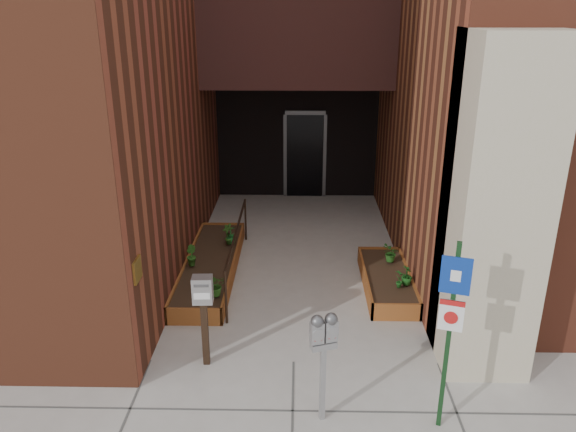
{
  "coord_description": "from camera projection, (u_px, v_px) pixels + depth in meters",
  "views": [
    {
      "loc": [
        0.06,
        -6.56,
        4.66
      ],
      "look_at": [
        -0.11,
        1.8,
        1.49
      ],
      "focal_mm": 35.0,
      "sensor_mm": 36.0,
      "label": 1
    }
  ],
  "objects": [
    {
      "name": "planter_right",
      "position": [
        387.0,
        281.0,
        9.76
      ],
      "size": [
        0.8,
        2.2,
        0.3
      ],
      "color": "brown",
      "rests_on": "ground"
    },
    {
      "name": "shrub_right_a",
      "position": [
        407.0,
        275.0,
        9.25
      ],
      "size": [
        0.18,
        0.18,
        0.33
      ],
      "primitive_type": "imported",
      "rotation": [
        0.0,
        0.0,
        1.56
      ],
      "color": "#175117",
      "rests_on": "planter_right"
    },
    {
      "name": "shrub_left_c",
      "position": [
        231.0,
        235.0,
        10.85
      ],
      "size": [
        0.27,
        0.27,
        0.34
      ],
      "primitive_type": "imported",
      "rotation": [
        0.0,
        0.0,
        3.81
      ],
      "color": "#1C6223",
      "rests_on": "planter_left"
    },
    {
      "name": "shrub_left_d",
      "position": [
        228.0,
        234.0,
        10.8
      ],
      "size": [
        0.31,
        0.31,
        0.41
      ],
      "primitive_type": "imported",
      "rotation": [
        0.0,
        0.0,
        5.54
      ],
      "color": "#265217",
      "rests_on": "planter_left"
    },
    {
      "name": "planter_left",
      "position": [
        211.0,
        267.0,
        10.29
      ],
      "size": [
        0.9,
        3.6,
        0.3
      ],
      "color": "brown",
      "rests_on": "ground"
    },
    {
      "name": "payment_dropbox",
      "position": [
        203.0,
        302.0,
        7.43
      ],
      "size": [
        0.27,
        0.21,
        1.33
      ],
      "color": "black",
      "rests_on": "ground"
    },
    {
      "name": "shrub_left_b",
      "position": [
        191.0,
        255.0,
        9.93
      ],
      "size": [
        0.28,
        0.28,
        0.37
      ],
      "primitive_type": "imported",
      "rotation": [
        0.0,
        0.0,
        2.14
      ],
      "color": "#295F1B",
      "rests_on": "planter_left"
    },
    {
      "name": "handrail",
      "position": [
        237.0,
        237.0,
        10.02
      ],
      "size": [
        0.04,
        3.34,
        0.9
      ],
      "color": "black",
      "rests_on": "ground"
    },
    {
      "name": "parking_meter",
      "position": [
        324.0,
        339.0,
        6.34
      ],
      "size": [
        0.33,
        0.2,
        1.43
      ],
      "color": "#969698",
      "rests_on": "ground"
    },
    {
      "name": "shrub_left_a",
      "position": [
        216.0,
        285.0,
        8.9
      ],
      "size": [
        0.4,
        0.4,
        0.35
      ],
      "primitive_type": "imported",
      "rotation": [
        0.0,
        0.0,
        0.31
      ],
      "color": "#255618",
      "rests_on": "planter_left"
    },
    {
      "name": "ground",
      "position": [
        294.0,
        362.0,
        7.79
      ],
      "size": [
        80.0,
        80.0,
        0.0
      ],
      "primitive_type": "plane",
      "color": "#9E9991",
      "rests_on": "ground"
    },
    {
      "name": "shrub_right_c",
      "position": [
        391.0,
        253.0,
        10.06
      ],
      "size": [
        0.39,
        0.39,
        0.32
      ],
      "primitive_type": "imported",
      "rotation": [
        0.0,
        0.0,
        4.21
      ],
      "color": "#1F5317",
      "rests_on": "planter_right"
    },
    {
      "name": "sign_post",
      "position": [
        451.0,
        319.0,
        6.11
      ],
      "size": [
        0.31,
        0.12,
        2.35
      ],
      "color": "#123316",
      "rests_on": "ground"
    },
    {
      "name": "shrub_right_b",
      "position": [
        400.0,
        279.0,
        9.14
      ],
      "size": [
        0.24,
        0.24,
        0.32
      ],
      "primitive_type": "imported",
      "rotation": [
        0.0,
        0.0,
        2.36
      ],
      "color": "#195719",
      "rests_on": "planter_right"
    }
  ]
}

